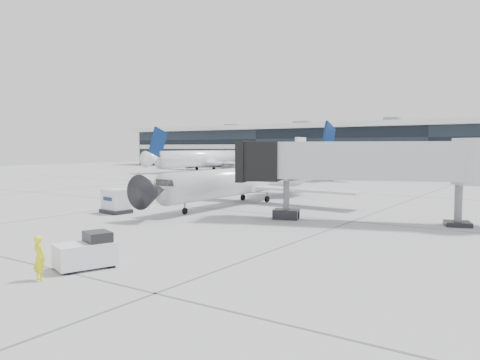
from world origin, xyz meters
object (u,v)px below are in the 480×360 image
Objects in this scene: jet_bridge at (381,162)px; baggage_tug at (87,252)px; ramp_worker at (39,258)px; regional_jet at (249,179)px; cargo_uld at (116,201)px.

jet_bridge is 21.07m from baggage_tug.
ramp_worker is at bearing -125.76° from jet_bridge.
jet_bridge reaches higher than ramp_worker.
regional_jet is 25.99m from baggage_tug.
regional_jet reaches higher than ramp_worker.
baggage_tug is 1.12× the size of cargo_uld.
baggage_tug is (-6.89, -19.59, -3.61)m from jet_bridge.
baggage_tug is (0.01, 2.30, -0.21)m from ramp_worker.
regional_jet is 15.36× the size of ramp_worker.
ramp_worker is at bearing -42.17° from cargo_uld.
ramp_worker reaches higher than baggage_tug.
ramp_worker is 19.36m from cargo_uld.
cargo_uld is (-19.32, -7.05, -3.36)m from jet_bridge.
regional_jet is 28.18m from ramp_worker.
regional_jet is at bearing 75.93° from cargo_uld.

